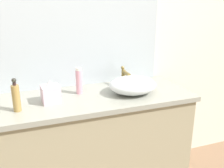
% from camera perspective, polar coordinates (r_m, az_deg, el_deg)
% --- Properties ---
extents(bathroom_wall_rear, '(6.00, 0.06, 2.60)m').
position_cam_1_polar(bathroom_wall_rear, '(2.00, -6.65, 12.62)').
color(bathroom_wall_rear, silver).
rests_on(bathroom_wall_rear, ground).
extents(vanity_counter, '(1.45, 0.55, 0.85)m').
position_cam_1_polar(vanity_counter, '(1.99, -4.47, -14.24)').
color(vanity_counter, gray).
rests_on(vanity_counter, ground).
extents(wall_mirror_panel, '(1.29, 0.01, 1.25)m').
position_cam_1_polar(wall_mirror_panel, '(1.94, -7.56, 17.70)').
color(wall_mirror_panel, '#B2BCC6').
rests_on(wall_mirror_panel, vanity_counter).
extents(sink_basin, '(0.35, 0.29, 0.12)m').
position_cam_1_polar(sink_basin, '(1.83, 4.69, -0.23)').
color(sink_basin, silver).
rests_on(sink_basin, vanity_counter).
extents(faucet, '(0.03, 0.14, 0.16)m').
position_cam_1_polar(faucet, '(1.97, 2.80, 1.98)').
color(faucet, olive).
rests_on(faucet, vanity_counter).
extents(soap_dispenser, '(0.05, 0.05, 0.21)m').
position_cam_1_polar(soap_dispenser, '(1.63, -20.86, -2.75)').
color(soap_dispenser, '#A48246').
rests_on(soap_dispenser, vanity_counter).
extents(lotion_bottle, '(0.05, 0.05, 0.19)m').
position_cam_1_polar(lotion_bottle, '(1.82, -7.45, 0.67)').
color(lotion_bottle, pink).
rests_on(lotion_bottle, vanity_counter).
extents(tissue_box, '(0.13, 0.13, 0.15)m').
position_cam_1_polar(tissue_box, '(1.71, -13.68, -1.99)').
color(tissue_box, silver).
rests_on(tissue_box, vanity_counter).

